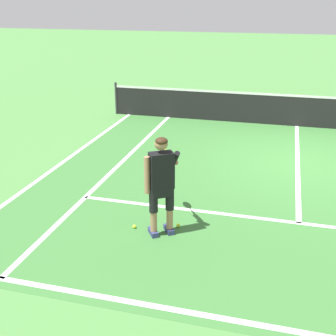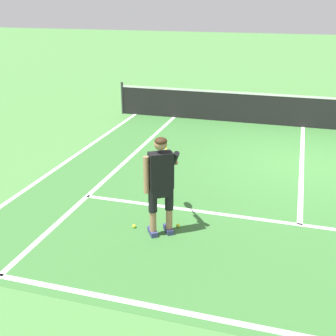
% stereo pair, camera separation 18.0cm
% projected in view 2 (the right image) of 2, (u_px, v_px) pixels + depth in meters
% --- Properties ---
extents(ground_plane, '(80.00, 80.00, 0.00)m').
position_uv_depth(ground_plane, '(302.00, 163.00, 10.46)').
color(ground_plane, '#477F3D').
extents(court_inner_surface, '(10.98, 9.59, 0.00)m').
position_uv_depth(court_inner_surface, '(301.00, 185.00, 9.26)').
color(court_inner_surface, '#387033').
rests_on(court_inner_surface, ground).
extents(line_baseline, '(10.98, 0.10, 0.01)m').
position_uv_depth(line_baseline, '(296.00, 335.00, 5.16)').
color(line_baseline, white).
rests_on(line_baseline, ground).
extents(line_service, '(8.23, 0.10, 0.01)m').
position_uv_depth(line_service, '(300.00, 225.00, 7.65)').
color(line_service, white).
rests_on(line_service, ground).
extents(line_centre_service, '(0.10, 6.40, 0.01)m').
position_uv_depth(line_centre_service, '(302.00, 163.00, 10.50)').
color(line_centre_service, white).
rests_on(line_centre_service, ground).
extents(line_singles_left, '(0.10, 9.19, 0.01)m').
position_uv_depth(line_singles_left, '(121.00, 165.00, 10.35)').
color(line_singles_left, white).
rests_on(line_singles_left, ground).
extents(line_doubles_left, '(0.10, 9.19, 0.01)m').
position_uv_depth(line_doubles_left, '(69.00, 159.00, 10.71)').
color(line_doubles_left, white).
rests_on(line_doubles_left, ground).
extents(tennis_net, '(11.96, 0.08, 1.07)m').
position_uv_depth(tennis_net, '(305.00, 111.00, 13.17)').
color(tennis_net, '#333338').
rests_on(tennis_net, ground).
extents(tennis_player, '(0.58, 1.22, 1.71)m').
position_uv_depth(tennis_player, '(161.00, 180.00, 7.02)').
color(tennis_player, navy).
rests_on(tennis_player, ground).
extents(tennis_ball_near_feet, '(0.07, 0.07, 0.07)m').
position_uv_depth(tennis_ball_near_feet, '(134.00, 226.00, 7.54)').
color(tennis_ball_near_feet, '#CCE02D').
rests_on(tennis_ball_near_feet, ground).
extents(tennis_ball_by_baseline, '(0.07, 0.07, 0.07)m').
position_uv_depth(tennis_ball_by_baseline, '(178.00, 226.00, 7.56)').
color(tennis_ball_by_baseline, '#CCE02D').
rests_on(tennis_ball_by_baseline, ground).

